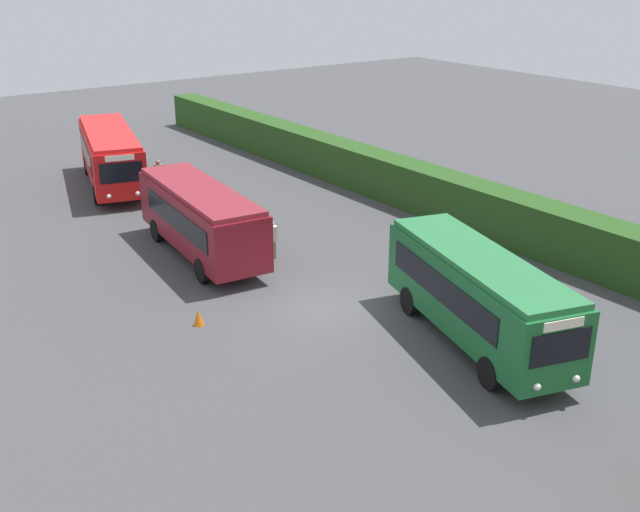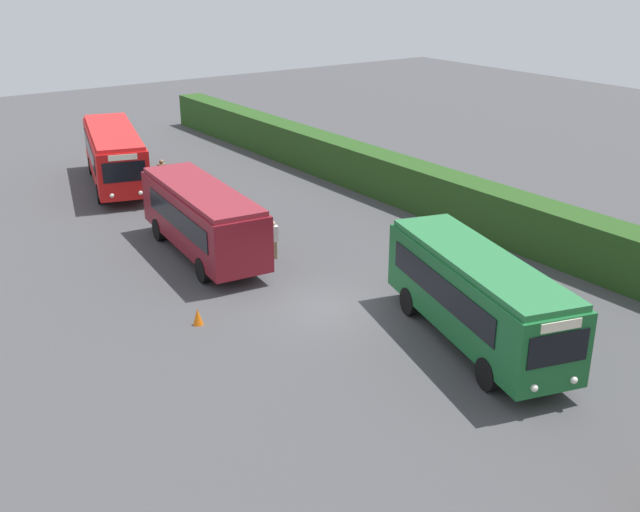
# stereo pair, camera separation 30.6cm
# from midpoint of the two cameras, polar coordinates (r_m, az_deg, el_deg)

# --- Properties ---
(ground_plane) EXTENTS (105.85, 105.85, 0.00)m
(ground_plane) POSITION_cam_midpoint_polar(r_m,az_deg,el_deg) (27.45, 0.11, -3.93)
(ground_plane) COLOR #424244
(bus_red) EXTENTS (10.04, 5.01, 3.13)m
(bus_red) POSITION_cam_midpoint_polar(r_m,az_deg,el_deg) (43.18, -15.65, 7.38)
(bus_red) COLOR red
(bus_red) RESTS_ON ground_plane
(bus_maroon) EXTENTS (8.98, 3.25, 2.98)m
(bus_maroon) POSITION_cam_midpoint_polar(r_m,az_deg,el_deg) (32.04, -9.23, 2.93)
(bus_maroon) COLOR maroon
(bus_maroon) RESTS_ON ground_plane
(bus_green) EXTENTS (8.87, 4.60, 3.05)m
(bus_green) POSITION_cam_midpoint_polar(r_m,az_deg,el_deg) (24.85, 11.43, -2.76)
(bus_green) COLOR #19602D
(bus_green) RESTS_ON ground_plane
(person_left) EXTENTS (0.32, 0.44, 1.82)m
(person_left) POSITION_cam_midpoint_polar(r_m,az_deg,el_deg) (41.46, -12.21, 5.91)
(person_left) COLOR black
(person_left) RESTS_ON ground_plane
(person_center) EXTENTS (0.27, 0.39, 1.63)m
(person_center) POSITION_cam_midpoint_polar(r_m,az_deg,el_deg) (33.48, -5.89, 2.35)
(person_center) COLOR olive
(person_center) RESTS_ON ground_plane
(person_right) EXTENTS (0.36, 0.45, 1.64)m
(person_right) POSITION_cam_midpoint_polar(r_m,az_deg,el_deg) (31.66, -3.89, 1.27)
(person_right) COLOR olive
(person_right) RESTS_ON ground_plane
(hedge_row) EXTENTS (64.92, 1.69, 2.21)m
(hedge_row) POSITION_cam_midpoint_polar(r_m,az_deg,el_deg) (33.92, 14.81, 2.42)
(hedge_row) COLOR #254A1B
(hedge_row) RESTS_ON ground_plane
(traffic_cone) EXTENTS (0.36, 0.36, 0.60)m
(traffic_cone) POSITION_cam_midpoint_polar(r_m,az_deg,el_deg) (26.45, -9.45, -4.56)
(traffic_cone) COLOR orange
(traffic_cone) RESTS_ON ground_plane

